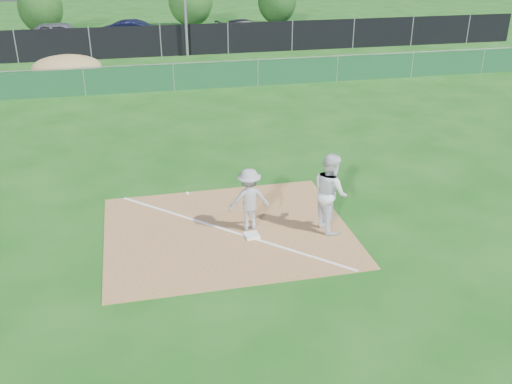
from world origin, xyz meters
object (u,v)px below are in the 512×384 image
play_at_first (249,199)px  car_left (61,35)px  car_mid (137,32)px  tree_left (40,7)px  tree_mid (191,0)px  runner (330,192)px  first_base (252,235)px  car_right (246,28)px  tree_right (277,1)px

play_at_first → car_left: car_left is taller
car_mid → tree_left: 8.24m
car_mid → tree_mid: (4.28, 5.93, 1.30)m
runner → first_base: bearing=83.6°
car_right → tree_left: bearing=63.0°
play_at_first → tree_left: tree_left is taller
tree_mid → tree_left: bearing=-175.6°
car_right → tree_mid: size_ratio=1.04×
runner → tree_mid: (0.55, 32.83, 1.04)m
first_base → car_mid: 26.99m
tree_left → tree_right: size_ratio=1.03×
first_base → car_left: bearing=103.7°
tree_right → car_right: bearing=-125.4°
tree_left → tree_mid: 10.69m
tree_mid → play_at_first: bearing=-94.4°
first_base → car_left: size_ratio=0.07×
first_base → tree_mid: (2.53, 32.86, 1.99)m
car_left → car_right: bearing=-83.2°
first_base → tree_left: (-8.13, 32.04, 1.81)m
car_left → tree_left: size_ratio=1.34×
play_at_first → car_right: bearing=78.3°
first_base → car_mid: size_ratio=0.08×
runner → car_right: 27.98m
car_left → car_right: size_ratio=1.18×
first_base → tree_right: (9.18, 32.66, 1.76)m
car_mid → car_right: (7.46, 0.83, -0.14)m
car_left → car_right: 12.20m
tree_right → play_at_first: bearing=-105.9°
tree_mid → tree_right: bearing=-1.7°
runner → car_mid: size_ratio=0.45×
runner → car_left: bearing=10.4°
play_at_first → car_right: size_ratio=0.50×
first_base → car_right: car_right is taller
first_base → play_at_first: play_at_first is taller
car_left → tree_left: bearing=17.2°
tree_mid → tree_right: size_ratio=1.13×
car_left → tree_mid: size_ratio=1.22×
runner → car_left: 27.66m
first_base → car_right: bearing=78.4°
tree_mid → car_left: bearing=-144.1°
car_right → tree_mid: bearing=22.1°
tree_left → tree_mid: bearing=4.4°
first_base → car_mid: bearing=93.7°
play_at_first → runner: bearing=-11.8°
car_mid → tree_mid: 7.43m
first_base → tree_left: 33.11m
car_left → tree_right: 16.84m
car_right → tree_right: bearing=-45.2°
first_base → play_at_first: size_ratio=0.16×
first_base → runner: (1.98, 0.03, 0.95)m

